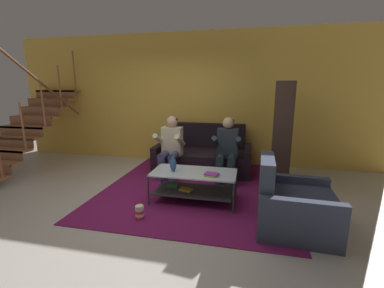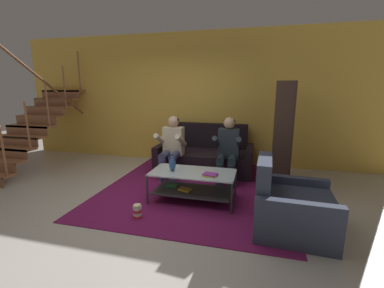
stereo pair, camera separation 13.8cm
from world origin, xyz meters
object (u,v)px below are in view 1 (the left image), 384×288
object	(u,v)px
person_seated_right	(227,148)
bookshelf	(283,143)
person_seated_left	(171,145)
armchair	(292,206)
book_stack	(212,175)
couch	(203,156)
vase	(173,164)
coffee_table	(193,181)
popcorn_tub	(140,212)

from	to	relation	value
person_seated_right	bookshelf	size ratio (longest dim) A/B	0.65
person_seated_left	person_seated_right	xyz separation A→B (m)	(1.07, 0.00, 0.00)
bookshelf	armchair	xyz separation A→B (m)	(-0.05, -1.64, -0.45)
book_stack	person_seated_left	bearing A→B (deg)	131.11
couch	vase	bearing A→B (deg)	-96.93
couch	person_seated_left	size ratio (longest dim) A/B	1.66
person_seated_left	bookshelf	world-z (taller)	bookshelf
vase	bookshelf	distance (m)	2.07
book_stack	armchair	size ratio (longest dim) A/B	0.23
coffee_table	vase	xyz separation A→B (m)	(-0.31, -0.03, 0.26)
person_seated_left	coffee_table	world-z (taller)	person_seated_left
person_seated_left	vase	world-z (taller)	person_seated_left
coffee_table	popcorn_tub	bearing A→B (deg)	-129.18
armchair	popcorn_tub	bearing A→B (deg)	-174.21
book_stack	vase	bearing A→B (deg)	171.60
couch	book_stack	world-z (taller)	couch
vase	popcorn_tub	world-z (taller)	vase
person_seated_right	book_stack	bearing A→B (deg)	-96.57
person_seated_left	popcorn_tub	distance (m)	1.75
popcorn_tub	vase	bearing A→B (deg)	68.24
vase	armchair	bearing A→B (deg)	-16.24
person_seated_left	vase	size ratio (longest dim) A/B	5.27
person_seated_left	person_seated_right	bearing A→B (deg)	0.03
vase	bookshelf	world-z (taller)	bookshelf
book_stack	popcorn_tub	world-z (taller)	book_stack
popcorn_tub	person_seated_left	bearing A→B (deg)	92.50
person_seated_right	vase	xyz separation A→B (m)	(-0.73, -0.99, -0.07)
couch	vase	world-z (taller)	couch
vase	armchair	world-z (taller)	armchair
coffee_table	bookshelf	xyz separation A→B (m)	(1.40, 1.13, 0.42)
person_seated_left	armchair	bearing A→B (deg)	-36.45
vase	book_stack	xyz separation A→B (m)	(0.60, -0.09, -0.09)
person_seated_right	book_stack	size ratio (longest dim) A/B	5.41
person_seated_right	popcorn_tub	size ratio (longest dim) A/B	5.91
book_stack	bookshelf	xyz separation A→B (m)	(1.10, 1.25, 0.25)
book_stack	armchair	bearing A→B (deg)	-20.47
coffee_table	popcorn_tub	size ratio (longest dim) A/B	6.32
person_seated_left	armchair	distance (m)	2.51
bookshelf	couch	bearing A→B (deg)	164.58
vase	popcorn_tub	size ratio (longest dim) A/B	1.11
armchair	popcorn_tub	xyz separation A→B (m)	(-1.92, -0.19, -0.19)
book_stack	popcorn_tub	size ratio (longest dim) A/B	1.09
couch	armchair	size ratio (longest dim) A/B	2.05
popcorn_tub	couch	bearing A→B (deg)	78.42
book_stack	armchair	xyz separation A→B (m)	(1.05, -0.39, -0.20)
bookshelf	armchair	distance (m)	1.70
book_stack	armchair	distance (m)	1.14
couch	popcorn_tub	size ratio (longest dim) A/B	9.74
couch	book_stack	bearing A→B (deg)	-76.18
couch	person_seated_right	world-z (taller)	person_seated_right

